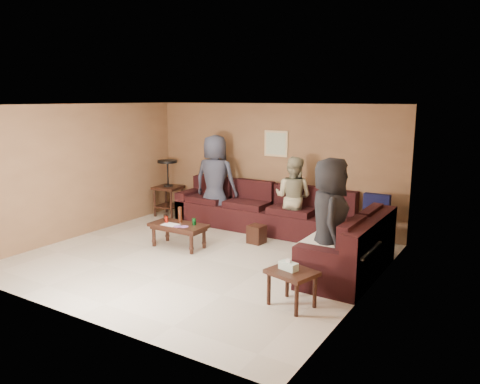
{
  "coord_description": "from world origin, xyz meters",
  "views": [
    {
      "loc": [
        4.43,
        -5.92,
        2.61
      ],
      "look_at": [
        0.25,
        0.85,
        1.0
      ],
      "focal_mm": 35.0,
      "sensor_mm": 36.0,
      "label": 1
    }
  ],
  "objects_px": {
    "waste_bin": "(257,234)",
    "coffee_table": "(178,227)",
    "end_table_left": "(168,187)",
    "sectional_sofa": "(285,225)",
    "person_left": "(215,180)",
    "person_right": "(330,221)",
    "person_middle": "(293,197)",
    "side_table_right": "(291,275)"
  },
  "relations": [
    {
      "from": "coffee_table",
      "to": "end_table_left",
      "type": "relative_size",
      "value": 0.82
    },
    {
      "from": "person_right",
      "to": "end_table_left",
      "type": "bearing_deg",
      "value": 44.36
    },
    {
      "from": "person_middle",
      "to": "sectional_sofa",
      "type": "bearing_deg",
      "value": 96.83
    },
    {
      "from": "sectional_sofa",
      "to": "end_table_left",
      "type": "height_order",
      "value": "end_table_left"
    },
    {
      "from": "coffee_table",
      "to": "waste_bin",
      "type": "relative_size",
      "value": 3.09
    },
    {
      "from": "coffee_table",
      "to": "person_left",
      "type": "relative_size",
      "value": 0.55
    },
    {
      "from": "sectional_sofa",
      "to": "coffee_table",
      "type": "bearing_deg",
      "value": -140.37
    },
    {
      "from": "end_table_left",
      "to": "person_middle",
      "type": "xyz_separation_m",
      "value": [
        3.08,
        -0.02,
        0.11
      ]
    },
    {
      "from": "sectional_sofa",
      "to": "waste_bin",
      "type": "relative_size",
      "value": 14.04
    },
    {
      "from": "side_table_right",
      "to": "person_middle",
      "type": "xyz_separation_m",
      "value": [
        -1.3,
        2.78,
        0.36
      ]
    },
    {
      "from": "end_table_left",
      "to": "waste_bin",
      "type": "height_order",
      "value": "end_table_left"
    },
    {
      "from": "waste_bin",
      "to": "person_left",
      "type": "xyz_separation_m",
      "value": [
        -1.39,
        0.7,
        0.77
      ]
    },
    {
      "from": "coffee_table",
      "to": "person_right",
      "type": "relative_size",
      "value": 0.57
    },
    {
      "from": "person_middle",
      "to": "coffee_table",
      "type": "bearing_deg",
      "value": 48.03
    },
    {
      "from": "coffee_table",
      "to": "person_left",
      "type": "height_order",
      "value": "person_left"
    },
    {
      "from": "sectional_sofa",
      "to": "person_left",
      "type": "distance_m",
      "value": 1.96
    },
    {
      "from": "waste_bin",
      "to": "person_left",
      "type": "relative_size",
      "value": 0.18
    },
    {
      "from": "end_table_left",
      "to": "waste_bin",
      "type": "bearing_deg",
      "value": -15.32
    },
    {
      "from": "waste_bin",
      "to": "person_right",
      "type": "height_order",
      "value": "person_right"
    },
    {
      "from": "end_table_left",
      "to": "person_left",
      "type": "relative_size",
      "value": 0.67
    },
    {
      "from": "end_table_left",
      "to": "person_right",
      "type": "bearing_deg",
      "value": -21.5
    },
    {
      "from": "person_right",
      "to": "person_middle",
      "type": "bearing_deg",
      "value": 14.49
    },
    {
      "from": "sectional_sofa",
      "to": "person_left",
      "type": "bearing_deg",
      "value": 167.68
    },
    {
      "from": "sectional_sofa",
      "to": "end_table_left",
      "type": "xyz_separation_m",
      "value": [
        -3.13,
        0.44,
        0.33
      ]
    },
    {
      "from": "sectional_sofa",
      "to": "coffee_table",
      "type": "height_order",
      "value": "sectional_sofa"
    },
    {
      "from": "side_table_right",
      "to": "person_left",
      "type": "height_order",
      "value": "person_left"
    },
    {
      "from": "coffee_table",
      "to": "end_table_left",
      "type": "distance_m",
      "value": 2.36
    },
    {
      "from": "end_table_left",
      "to": "waste_bin",
      "type": "xyz_separation_m",
      "value": [
        2.7,
        -0.74,
        -0.49
      ]
    },
    {
      "from": "sectional_sofa",
      "to": "waste_bin",
      "type": "xyz_separation_m",
      "value": [
        -0.44,
        -0.3,
        -0.16
      ]
    },
    {
      "from": "sectional_sofa",
      "to": "person_right",
      "type": "xyz_separation_m",
      "value": [
        1.33,
        -1.32,
        0.57
      ]
    },
    {
      "from": "end_table_left",
      "to": "side_table_right",
      "type": "xyz_separation_m",
      "value": [
        4.38,
        -2.8,
        -0.25
      ]
    },
    {
      "from": "sectional_sofa",
      "to": "waste_bin",
      "type": "distance_m",
      "value": 0.55
    },
    {
      "from": "end_table_left",
      "to": "person_middle",
      "type": "distance_m",
      "value": 3.08
    },
    {
      "from": "waste_bin",
      "to": "coffee_table",
      "type": "bearing_deg",
      "value": -138.5
    },
    {
      "from": "coffee_table",
      "to": "side_table_right",
      "type": "distance_m",
      "value": 2.96
    },
    {
      "from": "person_left",
      "to": "person_right",
      "type": "bearing_deg",
      "value": 142.48
    },
    {
      "from": "person_middle",
      "to": "waste_bin",
      "type": "bearing_deg",
      "value": 61.27
    },
    {
      "from": "sectional_sofa",
      "to": "person_middle",
      "type": "distance_m",
      "value": 0.61
    },
    {
      "from": "waste_bin",
      "to": "person_left",
      "type": "bearing_deg",
      "value": 153.3
    },
    {
      "from": "person_left",
      "to": "person_middle",
      "type": "relative_size",
      "value": 1.22
    },
    {
      "from": "sectional_sofa",
      "to": "side_table_right",
      "type": "xyz_separation_m",
      "value": [
        1.25,
        -2.36,
        0.08
      ]
    },
    {
      "from": "waste_bin",
      "to": "person_middle",
      "type": "bearing_deg",
      "value": 62.31
    }
  ]
}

